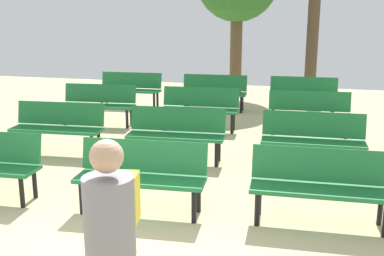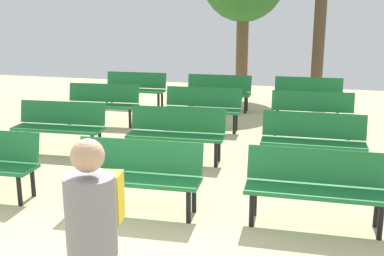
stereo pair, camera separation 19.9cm
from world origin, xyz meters
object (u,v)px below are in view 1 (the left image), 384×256
(bench_r0_c1, at_px, (141,172))
(visitor_with_backpack, at_px, (112,240))
(bench_r1_c2, at_px, (313,137))
(bench_r3_c1, at_px, (214,90))
(bench_r2_c1, at_px, (200,106))
(bench_r2_c0, at_px, (99,102))
(bench_r3_c2, at_px, (303,93))
(bench_r0_c2, at_px, (320,182))
(tree_0, at_px, (313,34))
(bench_r3_c0, at_px, (130,87))
(bench_r2_c2, at_px, (309,111))
(bench_r1_c1, at_px, (176,131))
(bench_r1_c0, at_px, (58,124))

(bench_r0_c1, xyz_separation_m, visitor_with_backpack, (0.73, -2.51, 0.43))
(bench_r1_c2, distance_m, bench_r3_c1, 4.66)
(bench_r2_c1, height_order, bench_r3_c1, same)
(bench_r2_c0, distance_m, bench_r3_c2, 4.86)
(bench_r0_c2, bearing_deg, bench_r1_c2, 90.25)
(bench_r2_c0, relative_size, tree_0, 0.46)
(bench_r2_c0, distance_m, bench_r3_c0, 2.05)
(bench_r0_c1, distance_m, bench_r2_c2, 4.72)
(bench_r2_c0, distance_m, visitor_with_backpack, 7.37)
(bench_r2_c0, bearing_deg, bench_r2_c2, -2.57)
(bench_r3_c0, relative_size, bench_r3_c1, 1.00)
(bench_r2_c2, bearing_deg, tree_0, 86.51)
(bench_r0_c2, distance_m, bench_r1_c1, 2.97)
(bench_r1_c1, bearing_deg, bench_r3_c1, 88.98)
(bench_r1_c2, relative_size, bench_r2_c2, 0.99)
(bench_r1_c2, bearing_deg, bench_r0_c2, -89.50)
(bench_r1_c0, bearing_deg, bench_r0_c1, -45.40)
(bench_r0_c1, distance_m, visitor_with_backpack, 2.65)
(bench_r3_c1, bearing_deg, bench_r3_c2, 0.50)
(bench_r1_c0, height_order, bench_r2_c0, same)
(bench_r3_c1, bearing_deg, visitor_with_backpack, -86.17)
(bench_r0_c1, relative_size, bench_r1_c0, 1.00)
(bench_r1_c2, distance_m, bench_r3_c0, 6.03)
(bench_r3_c1, bearing_deg, bench_r2_c1, -90.09)
(bench_r2_c1, distance_m, bench_r2_c2, 2.22)
(bench_r1_c0, relative_size, bench_r2_c1, 1.00)
(bench_r2_c0, xyz_separation_m, bench_r3_c2, (4.29, 2.29, 0.00))
(bench_r3_c1, bearing_deg, bench_r1_c1, -90.27)
(bench_r1_c0, xyz_separation_m, bench_r1_c1, (2.13, 0.08, 0.00))
(bench_r2_c0, xyz_separation_m, tree_0, (4.41, 4.78, 1.28))
(tree_0, bearing_deg, bench_r0_c2, -88.57)
(bench_r2_c2, height_order, bench_r3_c0, same)
(bench_r0_c1, xyz_separation_m, bench_r1_c0, (-2.28, 2.00, 0.00))
(bench_r2_c2, bearing_deg, visitor_with_backpack, -104.22)
(bench_r0_c1, xyz_separation_m, bench_r0_c2, (2.13, 0.18, 0.00))
(bench_r2_c1, height_order, visitor_with_backpack, visitor_with_backpack)
(bench_r2_c2, height_order, visitor_with_backpack, visitor_with_backpack)
(tree_0, bearing_deg, bench_r1_c0, -121.40)
(bench_r1_c0, height_order, bench_r1_c2, same)
(bench_r2_c1, xyz_separation_m, bench_r3_c0, (-2.31, 1.93, 0.00))
(bench_r2_c0, bearing_deg, tree_0, 42.15)
(bench_r1_c2, bearing_deg, visitor_with_backpack, -107.49)
(tree_0, bearing_deg, bench_r0_c1, -102.17)
(bench_r2_c1, bearing_deg, tree_0, 61.54)
(bench_r1_c0, relative_size, bench_r1_c1, 1.00)
(bench_r0_c2, distance_m, bench_r3_c0, 7.59)
(bench_r1_c1, height_order, bench_r1_c2, same)
(bench_r3_c2, bearing_deg, visitor_with_backpack, -98.81)
(bench_r2_c2, height_order, bench_r3_c2, same)
(bench_r1_c1, distance_m, bench_r1_c2, 2.20)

